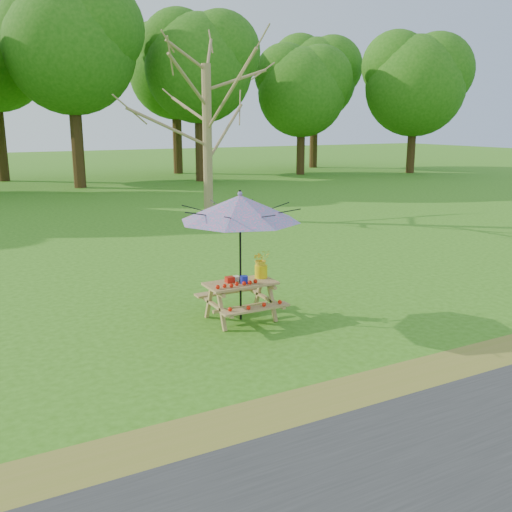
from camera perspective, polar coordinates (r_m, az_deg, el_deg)
name	(u,v)px	position (r m, az deg, el deg)	size (l,w,h in m)	color
ground	(169,345)	(8.99, -8.73, -8.75)	(120.00, 120.00, 0.00)	#377115
drygrass_strip	(253,429)	(6.67, -0.28, -16.90)	(120.00, 1.20, 0.01)	olive
picnic_table	(241,302)	(9.85, -1.54, -4.57)	(1.20, 1.32, 0.67)	#9F7347
patio_umbrella	(240,208)	(9.48, -1.61, 4.80)	(2.23, 2.23, 2.25)	black
produce_bins	(237,279)	(9.75, -1.88, -2.34)	(0.32, 0.38, 0.13)	red
tomatoes_row	(237,284)	(9.53, -1.88, -2.83)	(0.77, 0.13, 0.07)	red
flower_bucket	(261,263)	(9.98, 0.51, -0.69)	(0.33, 0.29, 0.50)	yellow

